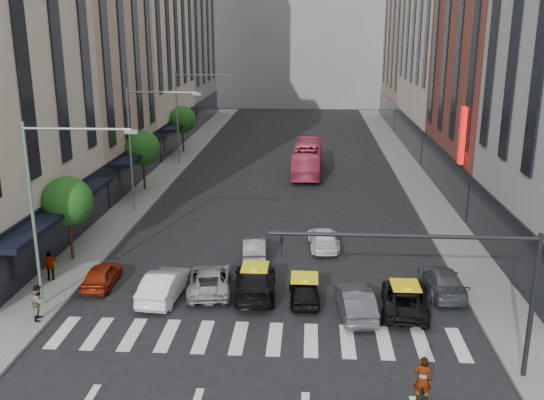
% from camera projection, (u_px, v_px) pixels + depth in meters
% --- Properties ---
extents(ground, '(160.00, 160.00, 0.00)m').
position_uv_depth(ground, '(258.00, 356.00, 25.33)').
color(ground, black).
rests_on(ground, ground).
extents(sidewalk_left, '(3.00, 96.00, 0.15)m').
position_uv_depth(sidewalk_left, '(160.00, 178.00, 54.80)').
color(sidewalk_left, slate).
rests_on(sidewalk_left, ground).
extents(sidewalk_right, '(3.00, 96.00, 0.15)m').
position_uv_depth(sidewalk_right, '(417.00, 182.00, 53.40)').
color(sidewalk_right, slate).
rests_on(sidewalk_right, ground).
extents(building_left_b, '(8.00, 16.00, 24.00)m').
position_uv_depth(building_left_b, '(81.00, 43.00, 49.93)').
color(building_left_b, tan).
rests_on(building_left_b, ground).
extents(building_left_d, '(8.00, 18.00, 30.00)m').
position_uv_depth(building_left_d, '(176.00, 14.00, 84.62)').
color(building_left_d, gray).
rests_on(building_left_d, ground).
extents(building_right_b, '(8.00, 18.00, 26.00)m').
position_uv_depth(building_right_b, '(507.00, 31.00, 46.64)').
color(building_right_b, brown).
rests_on(building_right_b, ground).
extents(building_right_d, '(8.00, 18.00, 28.00)m').
position_uv_depth(building_right_d, '(422.00, 22.00, 82.83)').
color(building_right_d, tan).
rests_on(building_right_d, ground).
extents(tree_near, '(2.88, 2.88, 4.95)m').
position_uv_depth(tree_near, '(68.00, 202.00, 34.64)').
color(tree_near, black).
rests_on(tree_near, sidewalk_left).
extents(tree_mid, '(2.88, 2.88, 4.95)m').
position_uv_depth(tree_mid, '(143.00, 148.00, 49.99)').
color(tree_mid, black).
rests_on(tree_mid, sidewalk_left).
extents(tree_far, '(2.88, 2.88, 4.95)m').
position_uv_depth(tree_far, '(182.00, 120.00, 65.35)').
color(tree_far, black).
rests_on(tree_far, sidewalk_left).
extents(streetlamp_near, '(5.38, 0.25, 9.00)m').
position_uv_depth(streetlamp_near, '(50.00, 191.00, 28.16)').
color(streetlamp_near, gray).
rests_on(streetlamp_near, sidewalk_left).
extents(streetlamp_mid, '(5.38, 0.25, 9.00)m').
position_uv_depth(streetlamp_mid, '(142.00, 133.00, 43.51)').
color(streetlamp_mid, gray).
rests_on(streetlamp_mid, sidewalk_left).
extents(streetlamp_far, '(5.38, 0.25, 9.00)m').
position_uv_depth(streetlamp_far, '(187.00, 106.00, 58.86)').
color(streetlamp_far, gray).
rests_on(streetlamp_far, sidewalk_left).
extents(traffic_signal, '(10.10, 0.20, 6.00)m').
position_uv_depth(traffic_signal, '(460.00, 271.00, 22.67)').
color(traffic_signal, black).
rests_on(traffic_signal, ground).
extents(liberty_sign, '(0.30, 0.70, 4.00)m').
position_uv_depth(liberty_sign, '(462.00, 136.00, 42.11)').
color(liberty_sign, red).
rests_on(liberty_sign, ground).
extents(car_red, '(1.58, 3.65, 1.23)m').
position_uv_depth(car_red, '(102.00, 275.00, 32.07)').
color(car_red, maroon).
rests_on(car_red, ground).
extents(car_white_front, '(1.99, 4.61, 1.48)m').
position_uv_depth(car_white_front, '(165.00, 285.00, 30.56)').
color(car_white_front, silver).
rests_on(car_white_front, ground).
extents(car_silver, '(2.78, 4.99, 1.32)m').
position_uv_depth(car_silver, '(210.00, 279.00, 31.42)').
color(car_silver, '#A2A2A7').
rests_on(car_silver, ground).
extents(taxi_left, '(2.44, 5.29, 1.50)m').
position_uv_depth(taxi_left, '(255.00, 281.00, 30.98)').
color(taxi_left, black).
rests_on(taxi_left, ground).
extents(taxi_center, '(1.68, 3.74, 1.25)m').
position_uv_depth(taxi_center, '(304.00, 290.00, 30.27)').
color(taxi_center, black).
rests_on(taxi_center, ground).
extents(car_grey_mid, '(1.89, 4.36, 1.40)m').
position_uv_depth(car_grey_mid, '(356.00, 302.00, 28.76)').
color(car_grey_mid, '#3E4146').
rests_on(car_grey_mid, ground).
extents(taxi_right, '(2.69, 4.93, 1.31)m').
position_uv_depth(taxi_right, '(405.00, 298.00, 29.22)').
color(taxi_right, black).
rests_on(taxi_right, ground).
extents(car_grey_curb, '(1.97, 4.57, 1.31)m').
position_uv_depth(car_grey_curb, '(442.00, 281.00, 31.25)').
color(car_grey_curb, '#43474B').
rests_on(car_grey_curb, ground).
extents(car_row2_left, '(1.66, 3.89, 1.25)m').
position_uv_depth(car_row2_left, '(254.00, 247.00, 36.05)').
color(car_row2_left, '#97969B').
rests_on(car_row2_left, ground).
extents(car_row2_right, '(2.07, 4.39, 1.24)m').
position_uv_depth(car_row2_right, '(323.00, 238.00, 37.63)').
color(car_row2_right, white).
rests_on(car_row2_right, ground).
extents(bus, '(2.79, 10.57, 2.92)m').
position_uv_depth(bus, '(308.00, 158.00, 56.68)').
color(bus, '#D33E62').
rests_on(bus, ground).
extents(motorcycle, '(0.96, 1.82, 0.91)m').
position_uv_depth(motorcycle, '(421.00, 397.00, 21.78)').
color(motorcycle, black).
rests_on(motorcycle, ground).
extents(rider, '(0.74, 0.56, 1.81)m').
position_uv_depth(rider, '(424.00, 363.00, 21.41)').
color(rider, gray).
rests_on(rider, motorcycle).
extents(pedestrian_near, '(0.76, 0.92, 1.70)m').
position_uv_depth(pedestrian_near, '(39.00, 302.00, 28.02)').
color(pedestrian_near, gray).
rests_on(pedestrian_near, sidewalk_left).
extents(pedestrian_far, '(1.02, 0.82, 1.62)m').
position_uv_depth(pedestrian_far, '(50.00, 266.00, 32.40)').
color(pedestrian_far, gray).
rests_on(pedestrian_far, sidewalk_left).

